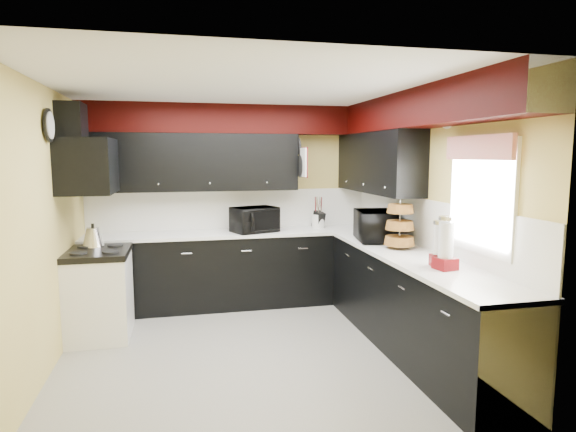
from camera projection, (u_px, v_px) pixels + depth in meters
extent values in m
plane|color=gray|center=(254.00, 351.00, 4.66)|extent=(3.60, 3.60, 0.00)
cube|color=#E0C666|center=(232.00, 205.00, 6.24)|extent=(3.60, 0.06, 2.50)
cube|color=#E0C666|center=(427.00, 218.00, 4.90)|extent=(0.06, 3.60, 2.50)
cube|color=#E0C666|center=(44.00, 230.00, 4.11)|extent=(0.06, 3.60, 2.50)
cube|color=white|center=(251.00, 87.00, 4.35)|extent=(3.60, 3.60, 0.06)
cube|color=black|center=(235.00, 270.00, 6.06)|extent=(3.60, 0.60, 0.90)
cube|color=black|center=(412.00, 305.00, 4.64)|extent=(0.60, 3.00, 0.90)
cube|color=white|center=(235.00, 233.00, 6.00)|extent=(3.62, 0.64, 0.04)
cube|color=white|center=(413.00, 257.00, 4.58)|extent=(0.64, 3.02, 0.04)
cube|color=white|center=(232.00, 209.00, 6.24)|extent=(3.60, 0.02, 0.50)
cube|color=white|center=(426.00, 224.00, 4.90)|extent=(0.02, 3.60, 0.50)
cube|color=black|center=(192.00, 162.00, 5.90)|extent=(2.60, 0.35, 0.70)
cube|color=black|center=(377.00, 163.00, 5.66)|extent=(0.35, 1.80, 0.70)
cube|color=black|center=(232.00, 119.00, 5.93)|extent=(3.60, 0.36, 0.35)
cube|color=black|center=(424.00, 109.00, 4.55)|extent=(0.36, 3.24, 0.35)
cube|color=white|center=(100.00, 296.00, 5.00)|extent=(0.60, 0.75, 0.86)
cube|color=black|center=(98.00, 253.00, 4.95)|extent=(0.62, 0.77, 0.06)
cube|color=black|center=(88.00, 166.00, 4.82)|extent=(0.50, 0.78, 0.55)
cube|color=black|center=(72.00, 123.00, 4.74)|extent=(0.24, 0.40, 0.40)
cube|color=red|center=(478.00, 148.00, 3.92)|extent=(0.04, 0.88, 0.20)
cube|color=white|center=(304.00, 162.00, 5.87)|extent=(0.03, 0.26, 0.35)
imported|color=black|center=(255.00, 220.00, 5.96)|extent=(0.65, 0.59, 0.31)
imported|color=black|center=(376.00, 226.00, 5.35)|extent=(0.51, 0.67, 0.33)
cylinder|color=silver|center=(318.00, 221.00, 6.28)|extent=(0.20, 0.20, 0.18)
cube|color=black|center=(318.00, 220.00, 6.27)|extent=(0.14, 0.17, 0.22)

